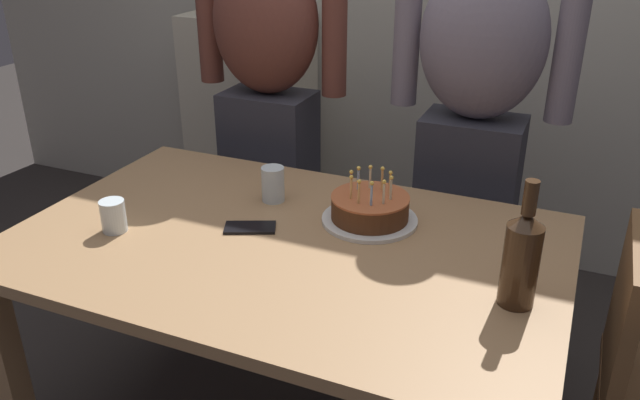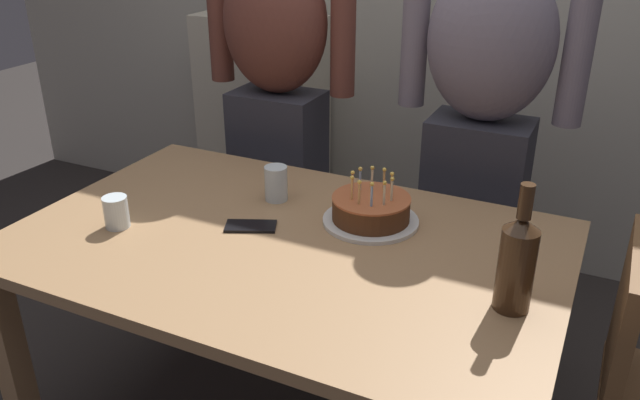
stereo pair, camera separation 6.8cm
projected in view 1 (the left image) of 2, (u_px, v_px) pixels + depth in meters
The scene contains 9 objects.
dining_table at pixel (286, 270), 1.81m from camera, with size 1.50×0.96×0.74m.
birthday_cake at pixel (370, 210), 1.85m from camera, with size 0.28×0.28×0.15m.
water_glass_near at pixel (113, 216), 1.80m from camera, with size 0.07×0.07×0.09m, color silver.
water_glass_far at pixel (273, 184), 1.98m from camera, with size 0.07×0.07×0.11m, color silver.
wine_bottle at pixel (521, 257), 1.44m from camera, with size 0.08×0.08×0.31m.
cell_phone at pixel (250, 227), 1.83m from camera, with size 0.14×0.07×0.01m, color black.
person_man_bearded at pixel (268, 104), 2.47m from camera, with size 0.61×0.27×1.66m.
person_woman_cardigan at pixel (473, 131), 2.19m from camera, with size 0.61×0.27×1.66m.
shelf_cabinet at pixel (250, 123), 3.26m from camera, with size 0.62×0.30×1.39m.
Camera 1 is at (0.70, -1.39, 1.59)m, focal length 36.20 mm.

